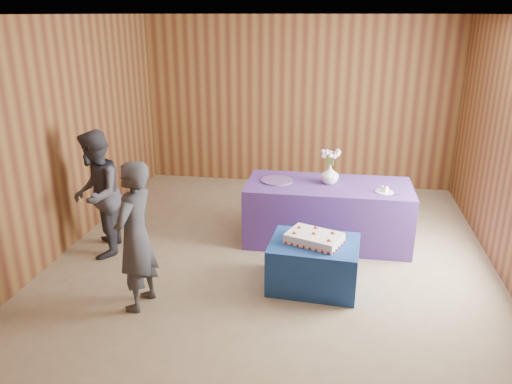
% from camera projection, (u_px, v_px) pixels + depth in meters
% --- Properties ---
extents(ground, '(6.00, 6.00, 0.00)m').
position_uv_depth(ground, '(271.00, 265.00, 5.70)').
color(ground, gray).
rests_on(ground, ground).
extents(room_shell, '(5.04, 6.04, 2.72)m').
position_uv_depth(room_shell, '(273.00, 107.00, 5.09)').
color(room_shell, brown).
rests_on(room_shell, ground).
extents(cake_table, '(0.94, 0.76, 0.50)m').
position_uv_depth(cake_table, '(314.00, 264.00, 5.19)').
color(cake_table, navy).
rests_on(cake_table, ground).
extents(serving_table, '(2.00, 0.91, 0.75)m').
position_uv_depth(serving_table, '(327.00, 213.00, 6.19)').
color(serving_table, '#542E7E').
rests_on(serving_table, ground).
extents(sheet_cake, '(0.65, 0.55, 0.13)m').
position_uv_depth(sheet_cake, '(314.00, 238.00, 5.09)').
color(sheet_cake, white).
rests_on(sheet_cake, cake_table).
extents(vase, '(0.28, 0.28, 0.23)m').
position_uv_depth(vase, '(330.00, 174.00, 6.06)').
color(vase, white).
rests_on(vase, serving_table).
extents(flower_spray, '(0.24, 0.24, 0.18)m').
position_uv_depth(flower_spray, '(331.00, 153.00, 5.97)').
color(flower_spray, '#2C5F26').
rests_on(flower_spray, vase).
extents(platter, '(0.48, 0.48, 0.02)m').
position_uv_depth(platter, '(277.00, 180.00, 6.17)').
color(platter, '#60468C').
rests_on(platter, serving_table).
extents(plate, '(0.25, 0.25, 0.01)m').
position_uv_depth(plate, '(384.00, 192.00, 5.79)').
color(plate, white).
rests_on(plate, serving_table).
extents(cake_slice, '(0.09, 0.09, 0.08)m').
position_uv_depth(cake_slice, '(385.00, 189.00, 5.77)').
color(cake_slice, white).
rests_on(cake_slice, plate).
extents(knife, '(0.26, 0.05, 0.00)m').
position_uv_depth(knife, '(390.00, 195.00, 5.70)').
color(knife, silver).
rests_on(knife, serving_table).
extents(guest_left, '(0.42, 0.58, 1.47)m').
position_uv_depth(guest_left, '(135.00, 237.00, 4.67)').
color(guest_left, '#32343C').
rests_on(guest_left, ground).
extents(guest_right, '(0.75, 0.86, 1.49)m').
position_uv_depth(guest_right, '(97.00, 194.00, 5.73)').
color(guest_right, '#363641').
rests_on(guest_right, ground).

